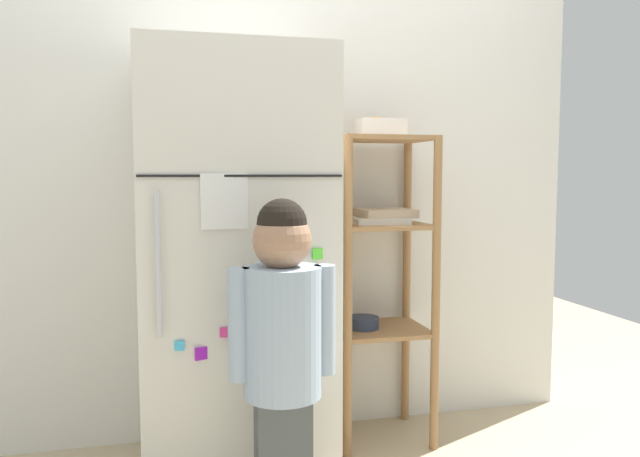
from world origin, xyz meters
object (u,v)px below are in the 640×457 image
fruit_bin (378,128)px  refrigerator (235,264)px  pantry_shelf_unit (379,257)px  child_standing (282,331)px

fruit_bin → refrigerator: bearing=-168.7°
pantry_shelf_unit → fruit_bin: 0.54m
pantry_shelf_unit → child_standing: bearing=-132.4°
refrigerator → child_standing: bearing=-77.8°
fruit_bin → child_standing: bearing=-131.5°
child_standing → pantry_shelf_unit: size_ratio=0.82×
fruit_bin → pantry_shelf_unit: bearing=-70.1°
child_standing → fruit_bin: 1.05m
child_standing → fruit_bin: (0.52, 0.59, 0.69)m
child_standing → pantry_shelf_unit: bearing=47.6°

